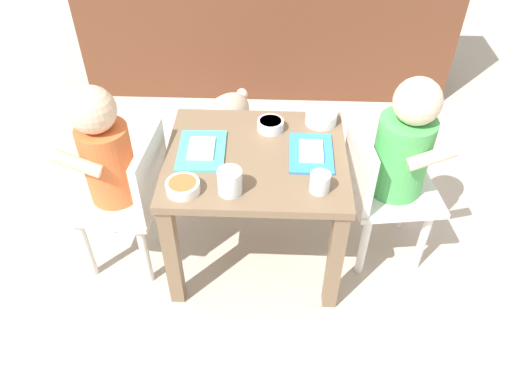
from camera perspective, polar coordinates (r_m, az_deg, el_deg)
name	(u,v)px	position (r m, az deg, el deg)	size (l,w,h in m)	color
ground_plane	(256,250)	(1.82, 0.00, -6.64)	(7.00, 7.00, 0.00)	beige
kitchen_cabinet_back	(266,2)	(2.56, 1.18, 20.90)	(1.80, 0.32, 0.89)	brown
dining_table	(256,175)	(1.57, 0.00, 1.92)	(0.56, 0.49, 0.44)	#7A6047
seated_child_left	(112,162)	(1.58, -16.19, 3.27)	(0.31, 0.31, 0.68)	white
seated_child_right	(398,154)	(1.60, 15.99, 4.15)	(0.31, 0.31, 0.69)	white
dog	(220,124)	(2.08, -4.18, 7.78)	(0.30, 0.44, 0.31)	beige
food_tray_left	(202,150)	(1.54, -6.24, 4.81)	(0.15, 0.21, 0.02)	#4CC6BC
food_tray_right	(311,153)	(1.53, 6.32, 4.50)	(0.14, 0.20, 0.02)	#388CD8
water_cup_left	(230,183)	(1.37, -3.01, 1.04)	(0.07, 0.07, 0.07)	white
water_cup_right	(320,183)	(1.39, 7.31, 1.01)	(0.06, 0.06, 0.06)	white
cereal_bowl_right_side	(270,125)	(1.62, 1.67, 7.72)	(0.09, 0.09, 0.03)	white
veggie_bowl_far	(183,186)	(1.40, -8.37, 0.63)	(0.10, 0.10, 0.03)	white
veggie_bowl_near	(321,117)	(1.66, 7.46, 8.48)	(0.10, 0.10, 0.04)	white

